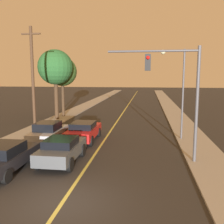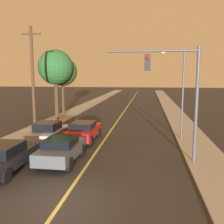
# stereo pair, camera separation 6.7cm
# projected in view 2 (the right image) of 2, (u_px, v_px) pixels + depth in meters

# --- Properties ---
(ground_plane) EXTENTS (200.00, 200.00, 0.00)m
(ground_plane) POSITION_uv_depth(u_px,v_px,m) (61.00, 204.00, 9.62)
(ground_plane) COLOR #2D2B28
(road_surface) EXTENTS (11.00, 80.00, 0.01)m
(road_surface) POSITION_uv_depth(u_px,v_px,m) (130.00, 103.00, 44.88)
(road_surface) COLOR #2D2B28
(road_surface) RESTS_ON ground
(sidewalk_left) EXTENTS (2.50, 80.00, 0.12)m
(sidewalk_left) POSITION_uv_depth(u_px,v_px,m) (93.00, 102.00, 45.83)
(sidewalk_left) COLOR #9E998E
(sidewalk_left) RESTS_ON ground
(sidewalk_right) EXTENTS (2.50, 80.00, 0.12)m
(sidewalk_right) POSITION_uv_depth(u_px,v_px,m) (168.00, 104.00, 43.91)
(sidewalk_right) COLOR #9E998E
(sidewalk_right) RESTS_ON ground
(car_near_lane_front) EXTENTS (1.95, 4.11, 1.45)m
(car_near_lane_front) POSITION_uv_depth(u_px,v_px,m) (61.00, 149.00, 14.12)
(car_near_lane_front) COLOR #474C51
(car_near_lane_front) RESTS_ON ground
(car_near_lane_second) EXTENTS (2.00, 4.47, 1.45)m
(car_near_lane_second) POSITION_uv_depth(u_px,v_px,m) (84.00, 131.00, 18.92)
(car_near_lane_second) COLOR red
(car_near_lane_second) RESTS_ON ground
(car_outer_lane_front) EXTENTS (1.89, 4.53, 1.48)m
(car_outer_lane_front) POSITION_uv_depth(u_px,v_px,m) (5.00, 157.00, 12.83)
(car_outer_lane_front) COLOR black
(car_outer_lane_front) RESTS_ON ground
(car_outer_lane_second) EXTENTS (1.90, 4.12, 1.56)m
(car_outer_lane_second) POSITION_uv_depth(u_px,v_px,m) (48.00, 132.00, 18.36)
(car_outer_lane_second) COLOR #A5A8B2
(car_outer_lane_second) RESTS_ON ground
(traffic_signal_mast) EXTENTS (5.02, 0.42, 6.37)m
(traffic_signal_mast) POSITION_uv_depth(u_px,v_px,m) (176.00, 84.00, 13.65)
(traffic_signal_mast) COLOR #47474C
(traffic_signal_mast) RESTS_ON ground
(streetlamp_right) EXTENTS (1.81, 0.36, 6.74)m
(streetlamp_right) POSITION_uv_depth(u_px,v_px,m) (177.00, 82.00, 18.68)
(streetlamp_right) COLOR #47474C
(streetlamp_right) RESTS_ON ground
(utility_pole_left) EXTENTS (1.60, 0.24, 8.70)m
(utility_pole_left) POSITION_uv_depth(u_px,v_px,m) (33.00, 79.00, 20.37)
(utility_pole_left) COLOR #422D1E
(utility_pole_left) RESTS_ON ground
(tree_left_near) EXTENTS (3.80, 3.80, 7.63)m
(tree_left_near) POSITION_uv_depth(u_px,v_px,m) (56.00, 68.00, 27.16)
(tree_left_near) COLOR #3D2B1C
(tree_left_near) RESTS_ON ground
(tree_left_far) EXTENTS (3.41, 3.41, 7.00)m
(tree_left_far) POSITION_uv_depth(u_px,v_px,m) (62.00, 72.00, 29.36)
(tree_left_far) COLOR #3D2B1C
(tree_left_far) RESTS_ON ground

